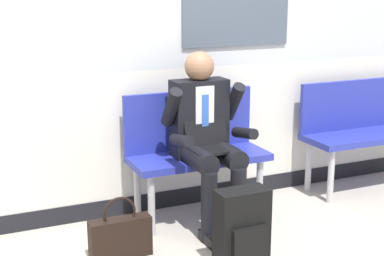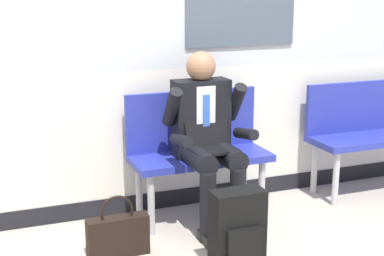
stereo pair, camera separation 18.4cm
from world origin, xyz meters
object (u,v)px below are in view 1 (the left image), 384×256
Objects in this scene: bench_empty at (362,126)px; handbag at (120,236)px; person_seated at (207,136)px; bench_with_person at (195,145)px; backpack at (242,231)px.

handbag is at bearing -168.79° from bench_empty.
bench_empty is 2.34m from handbag.
person_seated is at bearing -172.68° from bench_empty.
bench_with_person reaches higher than handbag.
bench_with_person is 2.49× the size of handbag.
person_seated is at bearing 82.28° from backpack.
person_seated is 0.93m from handbag.
person_seated is (-1.54, -0.20, 0.13)m from bench_empty.
bench_empty is 1.89m from backpack.
handbag is (-0.72, -0.45, -0.40)m from bench_with_person.
person_seated is 0.82m from backpack.
backpack is (-0.10, -0.90, -0.29)m from bench_with_person.
person_seated reaches higher than bench_empty.
handbag is (-0.63, 0.45, -0.11)m from backpack.
backpack is (-0.10, -0.70, -0.41)m from person_seated.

